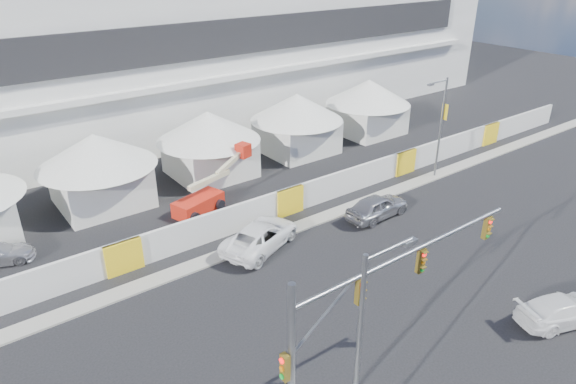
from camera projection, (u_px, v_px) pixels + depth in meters
ground at (377, 374)px, 22.82m from camera, size 160.00×160.00×0.00m
far_curb at (438, 174)px, 42.63m from camera, size 80.00×1.20×0.12m
stadium at (154, 29)px, 53.40m from camera, size 80.00×24.80×21.98m
tent_row at (157, 150)px, 39.05m from camera, size 53.40×8.40×5.40m
hoarding_fence at (289, 201)px, 36.10m from camera, size 70.00×0.25×2.00m
scaffold_tower at (426, 36)px, 71.08m from camera, size 4.40×4.40×12.00m
sedan_silver at (377, 206)px, 35.69m from camera, size 2.16×4.98×1.67m
pickup_curb at (260, 236)px, 32.07m from camera, size 4.71×6.47×1.63m
pickup_near at (562, 310)px, 25.71m from camera, size 3.52×5.29×1.42m
traffic_mast at (345, 337)px, 18.38m from camera, size 11.65×0.75×7.73m
streetlight_median at (364, 345)px, 17.18m from camera, size 2.38×0.24×8.61m
streetlight_curb at (440, 121)px, 40.24m from camera, size 2.43×0.55×8.21m
boom_lift at (207, 196)px, 36.73m from camera, size 7.52×2.61×3.70m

